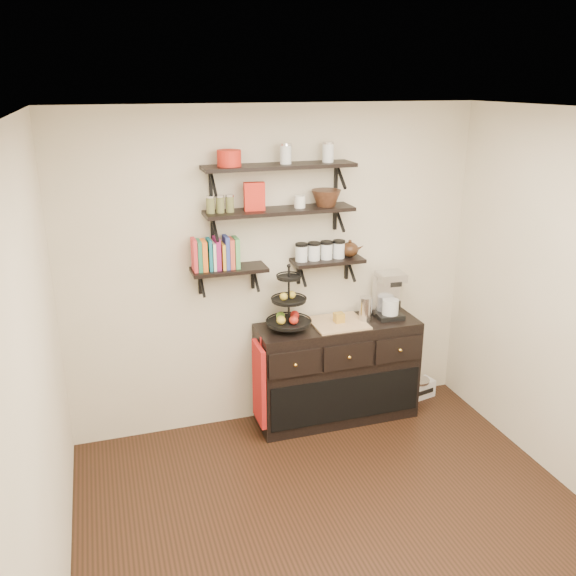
{
  "coord_description": "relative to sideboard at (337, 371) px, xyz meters",
  "views": [
    {
      "loc": [
        -1.38,
        -2.93,
        2.87
      ],
      "look_at": [
        -0.08,
        1.15,
        1.4
      ],
      "focal_mm": 38.0,
      "sensor_mm": 36.0,
      "label": 1
    }
  ],
  "objects": [
    {
      "name": "shelf_low_left",
      "position": [
        -0.91,
        0.12,
        0.98
      ],
      "size": [
        0.6,
        0.25,
        0.23
      ],
      "color": "black",
      "rests_on": "back_wall"
    },
    {
      "name": "left_wall",
      "position": [
        -2.24,
        -1.51,
        0.9
      ],
      "size": [
        0.02,
        3.5,
        2.7
      ],
      "primitive_type": "cube",
      "color": "silver",
      "rests_on": "ground"
    },
    {
      "name": "shelf_top",
      "position": [
        -0.49,
        0.1,
        1.78
      ],
      "size": [
        1.2,
        0.27,
        0.23
      ],
      "color": "black",
      "rests_on": "back_wall"
    },
    {
      "name": "red_pot",
      "position": [
        -0.88,
        0.1,
        1.86
      ],
      "size": [
        0.18,
        0.18,
        0.12
      ],
      "primitive_type": "cylinder",
      "color": "red",
      "rests_on": "shelf_top"
    },
    {
      "name": "cookbooks",
      "position": [
        -0.99,
        0.12,
        1.11
      ],
      "size": [
        0.36,
        0.15,
        0.26
      ],
      "color": "red",
      "rests_on": "shelf_low_left"
    },
    {
      "name": "coffee_maker",
      "position": [
        0.47,
        0.03,
        0.64
      ],
      "size": [
        0.23,
        0.22,
        0.41
      ],
      "rotation": [
        0.0,
        0.0,
        -0.04
      ],
      "color": "black",
      "rests_on": "sideboard"
    },
    {
      "name": "apron",
      "position": [
        -0.73,
        -0.1,
        0.04
      ],
      "size": [
        0.04,
        0.3,
        0.69
      ],
      "primitive_type": "cube",
      "color": "#A21113",
      "rests_on": "sideboard"
    },
    {
      "name": "fruit_stand",
      "position": [
        -0.44,
        0.0,
        0.64
      ],
      "size": [
        0.37,
        0.37,
        0.54
      ],
      "rotation": [
        0.0,
        0.0,
        -0.2
      ],
      "color": "black",
      "rests_on": "sideboard"
    },
    {
      "name": "back_wall",
      "position": [
        -0.49,
        0.24,
        0.9
      ],
      "size": [
        3.5,
        0.02,
        2.7
      ],
      "primitive_type": "cube",
      "color": "silver",
      "rests_on": "ground"
    },
    {
      "name": "floor",
      "position": [
        -0.49,
        -1.51,
        -0.45
      ],
      "size": [
        3.5,
        3.5,
        0.0
      ],
      "primitive_type": "plane",
      "color": "black",
      "rests_on": "ground"
    },
    {
      "name": "thermal_carafe",
      "position": [
        0.24,
        -0.02,
        0.56
      ],
      "size": [
        0.11,
        0.11,
        0.22
      ],
      "primitive_type": "cylinder",
      "color": "silver",
      "rests_on": "sideboard"
    },
    {
      "name": "ramekins",
      "position": [
        -0.32,
        0.1,
        1.5
      ],
      "size": [
        0.09,
        0.09,
        0.1
      ],
      "primitive_type": "cylinder",
      "color": "white",
      "rests_on": "shelf_mid"
    },
    {
      "name": "sideboard",
      "position": [
        0.0,
        0.0,
        0.0
      ],
      "size": [
        1.4,
        0.5,
        0.92
      ],
      "color": "black",
      "rests_on": "floor"
    },
    {
      "name": "teapot",
      "position": [
        0.13,
        0.12,
        1.07
      ],
      "size": [
        0.23,
        0.19,
        0.15
      ],
      "primitive_type": null,
      "rotation": [
        0.0,
        0.0,
        0.22
      ],
      "color": "#321C0F",
      "rests_on": "shelf_low_right"
    },
    {
      "name": "candle",
      "position": [
        0.01,
        0.0,
        0.5
      ],
      "size": [
        0.08,
        0.08,
        0.08
      ],
      "primitive_type": "cube",
      "color": "#AC8027",
      "rests_on": "sideboard"
    },
    {
      "name": "radio",
      "position": [
        0.88,
        0.1,
        -0.36
      ],
      "size": [
        0.34,
        0.25,
        0.18
      ],
      "rotation": [
        0.0,
        0.0,
        0.22
      ],
      "color": "silver",
      "rests_on": "floor"
    },
    {
      "name": "ceiling",
      "position": [
        -0.49,
        -1.51,
        2.25
      ],
      "size": [
        3.5,
        3.5,
        0.02
      ],
      "primitive_type": "cube",
      "color": "white",
      "rests_on": "back_wall"
    },
    {
      "name": "shelf_low_right",
      "position": [
        -0.07,
        0.12,
        0.98
      ],
      "size": [
        0.6,
        0.25,
        0.23
      ],
      "color": "black",
      "rests_on": "back_wall"
    },
    {
      "name": "glass_canisters",
      "position": [
        -0.13,
        0.12,
        1.06
      ],
      "size": [
        0.43,
        0.1,
        0.13
      ],
      "color": "silver",
      "rests_on": "shelf_low_right"
    },
    {
      "name": "walnut_bowl",
      "position": [
        -0.09,
        0.1,
        1.51
      ],
      "size": [
        0.24,
        0.24,
        0.13
      ],
      "primitive_type": null,
      "color": "black",
      "rests_on": "shelf_mid"
    },
    {
      "name": "shelf_mid",
      "position": [
        -0.49,
        0.1,
        1.43
      ],
      "size": [
        1.2,
        0.27,
        0.23
      ],
      "color": "black",
      "rests_on": "back_wall"
    },
    {
      "name": "recipe_box",
      "position": [
        -0.69,
        0.1,
        1.56
      ],
      "size": [
        0.16,
        0.07,
        0.22
      ],
      "primitive_type": "cube",
      "rotation": [
        0.0,
        0.0,
        -0.08
      ],
      "color": "red",
      "rests_on": "shelf_mid"
    }
  ]
}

